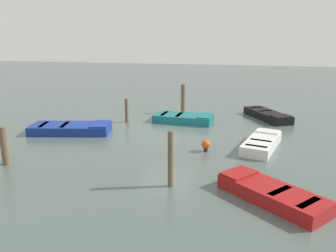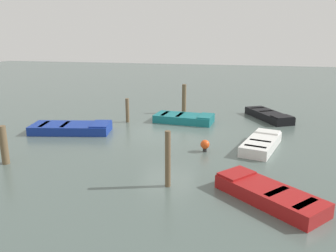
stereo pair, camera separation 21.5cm
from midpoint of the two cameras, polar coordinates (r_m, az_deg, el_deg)
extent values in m
plane|color=#4C5B56|center=(15.92, 0.39, -1.22)|extent=(80.00, 80.00, 0.00)
cube|color=#14666B|center=(17.94, 3.03, 1.28)|extent=(1.66, 3.14, 0.40)
cube|color=beige|center=(17.91, 3.03, 1.71)|extent=(1.31, 2.66, 0.04)
cube|color=#14666B|center=(17.62, 6.74, 1.71)|extent=(1.32, 0.77, 0.06)
cube|color=#9B9789|center=(17.96, 2.34, 1.89)|extent=(1.11, 0.29, 0.04)
cube|color=#9B9789|center=(18.20, -0.18, 2.08)|extent=(1.11, 0.29, 0.04)
cube|color=navy|center=(16.63, -15.64, -0.36)|extent=(2.19, 3.88, 0.40)
cube|color=silver|center=(16.60, -15.67, 0.11)|extent=(1.76, 3.27, 0.04)
cube|color=navy|center=(16.21, -10.88, 0.38)|extent=(1.46, 1.06, 0.06)
cube|color=#A4A49F|center=(16.67, -16.58, 0.25)|extent=(1.17, 0.43, 0.04)
cube|color=#A4A49F|center=(17.02, -19.79, 0.27)|extent=(1.17, 0.43, 0.04)
cube|color=maroon|center=(9.92, 17.22, -10.99)|extent=(2.85, 3.09, 0.40)
cube|color=black|center=(9.86, 17.29, -10.25)|extent=(2.36, 2.57, 0.04)
cube|color=maroon|center=(10.50, 12.06, -7.77)|extent=(1.22, 1.18, 0.06)
cube|color=black|center=(9.73, 18.41, -10.45)|extent=(0.81, 0.72, 0.04)
cube|color=black|center=(9.33, 22.69, -12.00)|extent=(0.81, 0.72, 0.04)
cube|color=black|center=(19.42, 16.81, 1.71)|extent=(3.40, 2.57, 0.40)
cube|color=gray|center=(19.39, 16.85, 2.11)|extent=(2.85, 2.12, 0.04)
cube|color=black|center=(18.33, 19.01, 1.51)|extent=(1.11, 1.21, 0.06)
cube|color=#776E5D|center=(19.58, 16.47, 2.38)|extent=(0.59, 0.83, 0.04)
cube|color=#776E5D|center=(20.34, 15.12, 2.92)|extent=(0.59, 0.83, 0.04)
cube|color=silver|center=(14.25, 15.83, -2.91)|extent=(3.10, 1.76, 0.40)
cube|color=#334772|center=(14.21, 15.87, -2.37)|extent=(2.61, 1.43, 0.04)
cube|color=silver|center=(15.26, 16.83, -0.91)|extent=(0.86, 1.09, 0.06)
cube|color=navy|center=(13.99, 15.68, -2.45)|extent=(0.40, 0.86, 0.04)
cube|color=navy|center=(13.24, 14.91, -3.38)|extent=(0.40, 0.86, 0.04)
cylinder|color=brown|center=(13.25, -25.46, -2.91)|extent=(0.26, 0.26, 1.39)
cylinder|color=brown|center=(17.95, -6.51, 2.63)|extent=(0.19, 0.19, 1.27)
cylinder|color=brown|center=(10.13, 0.57, -5.60)|extent=(0.17, 0.17, 1.74)
cylinder|color=brown|center=(20.01, 3.02, 4.60)|extent=(0.25, 0.25, 1.70)
cylinder|color=#262626|center=(13.49, 6.66, -4.06)|extent=(0.16, 0.16, 0.12)
sphere|color=#E54C19|center=(13.42, 6.69, -3.09)|extent=(0.36, 0.36, 0.36)
camera|label=1|loc=(0.11, -89.61, 0.10)|focal=36.25mm
camera|label=2|loc=(0.11, 90.39, -0.10)|focal=36.25mm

